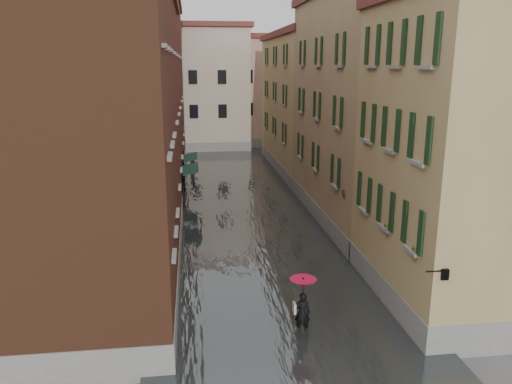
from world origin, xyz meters
TOP-DOWN VIEW (x-y plane):
  - ground at (0.00, 0.00)m, footprint 120.00×120.00m
  - floodwater at (0.00, 13.00)m, footprint 10.00×60.00m
  - building_left_near at (-7.00, -2.00)m, footprint 6.00×8.00m
  - building_left_mid at (-7.00, 9.00)m, footprint 6.00×14.00m
  - building_left_far at (-7.00, 24.00)m, footprint 6.00×16.00m
  - building_right_near at (7.00, -2.00)m, footprint 6.00×8.00m
  - building_right_mid at (7.00, 9.00)m, footprint 6.00×14.00m
  - building_right_far at (7.00, 24.00)m, footprint 6.00×16.00m
  - building_end_cream at (-3.00, 38.00)m, footprint 12.00×9.00m
  - building_end_pink at (6.00, 40.00)m, footprint 10.00×9.00m
  - awning_near at (-3.48, 13.28)m, footprint 1.09×3.31m
  - awning_far at (-3.49, 17.63)m, footprint 1.09×2.97m
  - wall_lantern at (4.33, -6.00)m, footprint 0.71×0.22m
  - window_planters at (4.12, -1.22)m, footprint 0.59×8.78m
  - pedestrian_main at (0.42, -3.79)m, footprint 0.97×0.97m
  - pedestrian_far at (-3.21, 23.62)m, footprint 1.01×0.91m

SIDE VIEW (x-z plane):
  - ground at x=0.00m, z-range 0.00..0.00m
  - floodwater at x=0.00m, z-range 0.00..0.20m
  - pedestrian_far at x=-3.21m, z-range 0.00..1.70m
  - pedestrian_main at x=0.42m, z-range 0.26..2.32m
  - awning_far at x=-3.49m, z-range 1.07..3.87m
  - awning_near at x=-3.48m, z-range 1.07..3.87m
  - wall_lantern at x=4.33m, z-range 2.83..3.18m
  - window_planters at x=4.12m, z-range 3.09..3.93m
  - building_right_near at x=7.00m, z-range 0.00..11.50m
  - building_right_far at x=7.00m, z-range 0.00..11.50m
  - building_end_pink at x=6.00m, z-range 0.00..12.00m
  - building_left_mid at x=-7.00m, z-range 0.00..12.50m
  - building_left_near at x=-7.00m, z-range 0.00..13.00m
  - building_right_mid at x=7.00m, z-range 0.00..13.00m
  - building_end_cream at x=-3.00m, z-range 0.00..13.00m
  - building_left_far at x=-7.00m, z-range 0.00..14.00m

